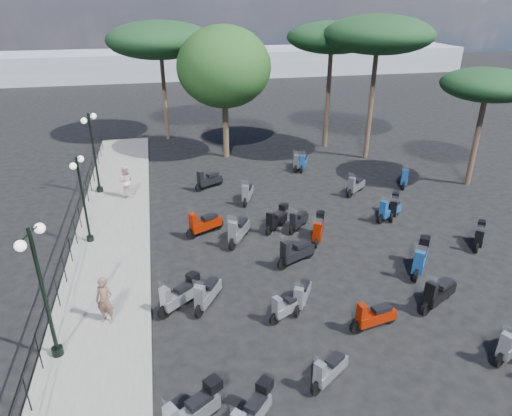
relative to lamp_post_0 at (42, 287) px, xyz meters
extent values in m
plane|color=black|center=(7.50, 2.88, -2.38)|extent=(120.00, 120.00, 0.00)
cube|color=slate|center=(1.00, 5.88, -2.31)|extent=(3.00, 30.00, 0.15)
cylinder|color=black|center=(-0.30, -1.84, -1.68)|extent=(0.04, 0.04, 1.10)
cylinder|color=black|center=(-0.30, -0.47, -1.68)|extent=(0.04, 0.04, 1.10)
cylinder|color=black|center=(-0.30, 0.89, -1.68)|extent=(0.04, 0.04, 1.10)
cylinder|color=black|center=(-0.30, 2.26, -1.68)|extent=(0.04, 0.04, 1.10)
cylinder|color=black|center=(-0.30, 3.63, -1.68)|extent=(0.04, 0.04, 1.10)
cylinder|color=black|center=(-0.30, 5.00, -1.68)|extent=(0.04, 0.04, 1.10)
cylinder|color=black|center=(-0.30, 6.37, -1.68)|extent=(0.04, 0.04, 1.10)
cylinder|color=black|center=(-0.30, 7.74, -1.68)|extent=(0.04, 0.04, 1.10)
cylinder|color=black|center=(-0.30, 9.10, -1.68)|extent=(0.04, 0.04, 1.10)
cylinder|color=black|center=(-0.30, 10.47, -1.68)|extent=(0.04, 0.04, 1.10)
cylinder|color=black|center=(-0.30, 11.84, -1.68)|extent=(0.04, 0.04, 1.10)
cylinder|color=black|center=(-0.30, 13.21, -1.68)|extent=(0.04, 0.04, 1.10)
cylinder|color=black|center=(-0.30, 14.58, -1.68)|extent=(0.04, 0.04, 1.10)
cylinder|color=black|center=(-0.30, 15.95, -1.68)|extent=(0.04, 0.04, 1.10)
cylinder|color=black|center=(-0.30, 17.31, -1.68)|extent=(0.04, 0.04, 1.10)
cylinder|color=black|center=(-0.30, 18.68, -1.68)|extent=(0.04, 0.04, 1.10)
cube|color=black|center=(-0.30, 5.68, -1.15)|extent=(0.04, 26.00, 0.04)
cube|color=black|center=(-0.30, 5.68, -1.68)|extent=(0.04, 26.00, 0.04)
cylinder|color=black|center=(0.00, 0.00, -2.12)|extent=(0.31, 0.31, 0.24)
cylinder|color=black|center=(0.00, 0.00, -0.28)|extent=(0.11, 0.11, 3.92)
cylinder|color=black|center=(0.00, 0.00, 1.54)|extent=(0.30, 0.85, 0.04)
sphere|color=white|center=(0.13, 0.42, 1.44)|extent=(0.27, 0.27, 0.27)
sphere|color=white|center=(-0.13, -0.42, 1.44)|extent=(0.27, 0.27, 0.27)
cylinder|color=black|center=(0.18, 6.49, -2.13)|extent=(0.28, 0.28, 0.21)
cylinder|color=black|center=(0.18, 6.49, -0.47)|extent=(0.10, 0.10, 3.53)
cylinder|color=black|center=(0.18, 6.49, 1.17)|extent=(0.20, 0.78, 0.04)
sphere|color=white|center=(0.27, 6.88, 1.08)|extent=(0.25, 0.25, 0.25)
sphere|color=white|center=(0.10, 6.11, 1.08)|extent=(0.25, 0.25, 0.25)
cylinder|color=black|center=(0.12, 11.67, -2.11)|extent=(0.32, 0.32, 0.24)
cylinder|color=black|center=(0.12, 11.67, -0.25)|extent=(0.11, 0.11, 3.96)
cylinder|color=black|center=(0.12, 11.67, 1.58)|extent=(0.37, 0.84, 0.04)
sphere|color=white|center=(0.28, 12.08, 1.48)|extent=(0.28, 0.28, 0.28)
sphere|color=white|center=(-0.05, 11.26, 1.48)|extent=(0.28, 0.28, 0.28)
imported|color=brown|center=(1.24, 1.17, -1.48)|extent=(0.65, 0.55, 1.52)
imported|color=beige|center=(1.48, 10.73, -1.44)|extent=(0.82, 0.66, 1.60)
cylinder|color=black|center=(5.10, -2.95, -2.15)|extent=(0.39, 0.40, 0.47)
cube|color=#A8ACB2|center=(4.73, -3.34, -1.98)|extent=(1.11, 1.14, 0.33)
cube|color=black|center=(4.85, -3.22, -1.70)|extent=(0.61, 0.62, 0.14)
plane|color=white|center=(4.31, -3.78, -1.27)|extent=(0.32, 0.31, 0.36)
cube|color=black|center=(5.12, -2.94, -1.53)|extent=(0.45, 0.45, 0.25)
cylinder|color=black|center=(3.92, -2.71, -2.14)|extent=(0.47, 0.35, 0.50)
cube|color=#A8ACB2|center=(3.44, -3.02, -1.95)|extent=(1.32, 1.01, 0.35)
cube|color=black|center=(3.59, -2.92, -1.66)|extent=(0.69, 0.59, 0.14)
plane|color=white|center=(2.89, -3.36, -1.20)|extent=(0.28, 0.38, 0.38)
cube|color=black|center=(3.94, -2.70, -1.47)|extent=(0.47, 0.47, 0.27)
cylinder|color=black|center=(2.92, 1.13, -2.14)|extent=(0.44, 0.38, 0.48)
cylinder|color=black|center=(3.87, 1.87, -2.14)|extent=(0.44, 0.38, 0.48)
cube|color=gray|center=(3.44, 1.53, -1.96)|extent=(1.24, 1.07, 0.34)
cube|color=black|center=(3.57, 1.64, -1.68)|extent=(0.66, 0.61, 0.14)
cube|color=gray|center=(2.99, 1.18, -1.68)|extent=(0.36, 0.37, 0.70)
plane|color=white|center=(2.94, 1.14, -1.23)|extent=(0.30, 0.35, 0.37)
cube|color=black|center=(3.89, 1.88, -1.50)|extent=(0.47, 0.46, 0.26)
cylinder|color=black|center=(3.98, 0.96, -2.14)|extent=(0.35, 0.47, 0.49)
cylinder|color=black|center=(4.64, 1.99, -2.14)|extent=(0.35, 0.47, 0.49)
cube|color=gray|center=(4.33, 1.52, -1.96)|extent=(1.00, 1.30, 0.35)
cube|color=black|center=(4.43, 1.67, -1.67)|extent=(0.59, 0.68, 0.14)
cube|color=gray|center=(4.02, 1.03, -1.67)|extent=(0.38, 0.35, 0.71)
plane|color=white|center=(3.99, 0.98, -1.21)|extent=(0.37, 0.28, 0.38)
cylinder|color=black|center=(4.21, 6.03, -2.13)|extent=(0.50, 0.33, 0.51)
cylinder|color=black|center=(5.34, 6.61, -2.13)|extent=(0.50, 0.33, 0.51)
cube|color=#891803|center=(4.82, 6.34, -1.94)|extent=(1.40, 0.96, 0.36)
cube|color=black|center=(4.98, 6.43, -1.64)|extent=(0.72, 0.58, 0.15)
cube|color=#891803|center=(4.28, 6.06, -1.64)|extent=(0.36, 0.39, 0.75)
plane|color=white|center=(4.23, 6.04, -1.16)|extent=(0.26, 0.40, 0.40)
cylinder|color=black|center=(5.03, 10.94, -2.14)|extent=(0.48, 0.33, 0.49)
cylinder|color=black|center=(6.09, 11.56, -2.14)|extent=(0.48, 0.33, 0.49)
cube|color=black|center=(5.60, 11.27, -1.96)|extent=(1.32, 0.97, 0.35)
cube|color=black|center=(5.75, 11.36, -1.67)|extent=(0.68, 0.57, 0.14)
cube|color=black|center=(5.10, 10.98, -1.67)|extent=(0.35, 0.38, 0.71)
plane|color=white|center=(5.05, 10.95, -1.21)|extent=(0.26, 0.38, 0.38)
cylinder|color=black|center=(6.53, -2.69, -2.17)|extent=(0.40, 0.32, 0.43)
cylinder|color=black|center=(7.41, -2.09, -2.17)|extent=(0.40, 0.32, 0.43)
cube|color=#A8ACB2|center=(7.01, -2.36, -2.01)|extent=(1.13, 0.91, 0.30)
cube|color=black|center=(7.13, -2.28, -1.76)|extent=(0.59, 0.52, 0.13)
cube|color=#A8ACB2|center=(6.59, -2.65, -1.76)|extent=(0.31, 0.33, 0.63)
plane|color=white|center=(6.54, -2.68, -1.36)|extent=(0.25, 0.32, 0.33)
cylinder|color=black|center=(6.18, 0.12, -2.17)|extent=(0.42, 0.28, 0.43)
cylinder|color=black|center=(7.13, 0.61, -2.17)|extent=(0.42, 0.28, 0.43)
cube|color=gray|center=(6.69, 0.38, -2.01)|extent=(1.17, 0.80, 0.30)
cube|color=black|center=(6.83, 0.45, -1.76)|extent=(0.60, 0.48, 0.12)
cube|color=gray|center=(6.24, 0.15, -1.76)|extent=(0.30, 0.33, 0.62)
plane|color=white|center=(6.19, 0.13, -1.36)|extent=(0.22, 0.33, 0.33)
cylinder|color=black|center=(6.96, 0.36, -2.16)|extent=(0.31, 0.43, 0.44)
cylinder|color=black|center=(7.54, 1.31, -2.16)|extent=(0.31, 0.43, 0.44)
cube|color=gray|center=(7.27, 0.87, -2.00)|extent=(0.90, 1.19, 0.31)
cube|color=black|center=(7.36, 1.01, -1.74)|extent=(0.53, 0.62, 0.13)
cube|color=gray|center=(7.00, 0.42, -1.74)|extent=(0.34, 0.32, 0.65)
plane|color=white|center=(6.97, 0.38, -1.32)|extent=(0.34, 0.25, 0.34)
cylinder|color=black|center=(7.37, 5.70, -2.16)|extent=(0.39, 0.39, 0.46)
cylinder|color=black|center=(8.19, 6.50, -2.16)|extent=(0.39, 0.39, 0.46)
cube|color=black|center=(7.82, 6.13, -1.98)|extent=(1.11, 1.10, 0.32)
cube|color=black|center=(7.93, 6.25, -1.72)|extent=(0.61, 0.60, 0.13)
cube|color=black|center=(7.43, 5.75, -1.72)|extent=(0.35, 0.35, 0.67)
plane|color=white|center=(7.39, 5.71, -1.29)|extent=(0.31, 0.31, 0.35)
cube|color=black|center=(8.20, 6.51, -1.55)|extent=(0.44, 0.44, 0.25)
cylinder|color=black|center=(5.67, 4.82, -2.12)|extent=(0.38, 0.51, 0.54)
cylinder|color=black|center=(6.39, 5.95, -2.12)|extent=(0.38, 0.51, 0.54)
cube|color=#A8ACB2|center=(6.06, 5.43, -1.91)|extent=(1.10, 1.43, 0.38)
cube|color=black|center=(6.17, 5.59, -1.60)|extent=(0.64, 0.75, 0.16)
cube|color=#A8ACB2|center=(5.72, 4.89, -1.60)|extent=(0.42, 0.39, 0.78)
plane|color=white|center=(5.69, 4.84, -1.10)|extent=(0.41, 0.30, 0.42)
cylinder|color=black|center=(6.94, 8.64, -2.14)|extent=(0.27, 0.48, 0.48)
cylinder|color=black|center=(7.39, 9.75, -2.14)|extent=(0.27, 0.48, 0.48)
cube|color=gray|center=(7.18, 9.24, -1.97)|extent=(0.80, 1.33, 0.34)
cube|color=black|center=(7.25, 9.40, -1.69)|extent=(0.50, 0.67, 0.14)
cube|color=gray|center=(6.97, 8.71, -1.69)|extent=(0.36, 0.32, 0.70)
plane|color=white|center=(6.94, 8.66, -1.24)|extent=(0.38, 0.22, 0.37)
cylinder|color=black|center=(8.46, -0.80, -2.15)|extent=(0.47, 0.18, 0.46)
cylinder|color=black|center=(9.59, -0.59, -2.15)|extent=(0.47, 0.18, 0.46)
cube|color=#891803|center=(9.07, -0.69, -1.98)|extent=(1.29, 0.55, 0.33)
cube|color=black|center=(9.23, -0.66, -1.71)|extent=(0.62, 0.39, 0.13)
cube|color=#891803|center=(8.53, -0.79, -1.71)|extent=(0.26, 0.32, 0.67)
plane|color=white|center=(8.47, -0.80, -1.28)|extent=(0.14, 0.37, 0.36)
cylinder|color=black|center=(7.24, 3.03, -2.13)|extent=(0.51, 0.31, 0.51)
cylinder|color=black|center=(8.39, 3.57, -2.13)|extent=(0.51, 0.31, 0.51)
cube|color=black|center=(7.86, 3.32, -1.94)|extent=(1.40, 0.91, 0.36)
cube|color=black|center=(8.02, 3.40, -1.64)|extent=(0.71, 0.56, 0.15)
cube|color=black|center=(7.31, 3.06, -1.64)|extent=(0.35, 0.39, 0.74)
plane|color=white|center=(7.26, 3.04, -1.16)|extent=(0.25, 0.40, 0.39)
cylinder|color=black|center=(8.33, 5.54, -2.17)|extent=(0.37, 0.37, 0.43)
cylinder|color=black|center=(9.10, 6.31, -2.17)|extent=(0.37, 0.37, 0.43)
cube|color=black|center=(8.75, 5.96, -2.00)|extent=(1.05, 1.05, 0.31)
cube|color=black|center=(8.85, 6.07, -1.75)|extent=(0.58, 0.58, 0.13)
cube|color=black|center=(8.38, 5.59, -1.75)|extent=(0.33, 0.33, 0.63)
plane|color=white|center=(8.34, 5.56, -1.34)|extent=(0.29, 0.29, 0.34)
cylinder|color=black|center=(8.92, 4.26, -2.14)|extent=(0.30, 0.48, 0.48)
cylinder|color=black|center=(9.45, 5.34, -2.14)|extent=(0.30, 0.48, 0.48)
cube|color=#891803|center=(9.21, 4.84, -1.96)|extent=(0.88, 1.32, 0.34)
cube|color=black|center=(9.28, 5.00, -1.68)|extent=(0.54, 0.67, 0.14)
cube|color=#891803|center=(8.96, 4.33, -1.68)|extent=(0.37, 0.33, 0.70)
plane|color=white|center=(8.93, 4.27, -1.23)|extent=(0.38, 0.24, 0.37)
cube|color=black|center=(9.46, 5.36, -1.50)|extent=(0.44, 0.45, 0.26)
cylinder|color=black|center=(10.92, 12.42, -2.15)|extent=(0.29, 0.46, 0.46)
cylinder|color=black|center=(11.43, 13.46, -2.15)|extent=(0.29, 0.46, 0.46)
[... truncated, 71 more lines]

